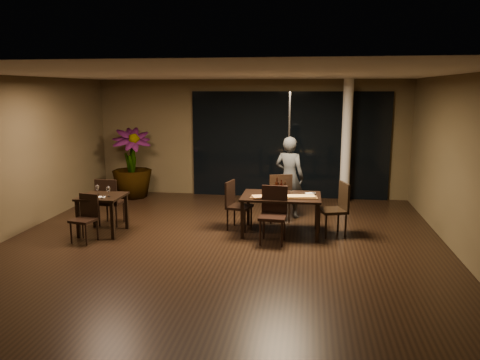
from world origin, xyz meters
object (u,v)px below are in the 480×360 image
object	(u,v)px
chair_main_left	(235,202)
chair_side_near	(86,215)
chair_main_right	(337,206)
diner	(289,177)
potted_plant	(132,163)
chair_side_far	(109,199)
bottle_a	(277,186)
main_table	(281,199)
bottle_c	(281,187)
side_table	(102,202)
bottle_b	(285,189)
chair_main_near	(274,211)
chair_main_far	(279,195)

from	to	relation	value
chair_main_left	chair_side_near	size ratio (longest dim) A/B	1.12
chair_main_right	chair_side_near	xyz separation A→B (m)	(-4.57, -1.02, -0.09)
diner	potted_plant	world-z (taller)	potted_plant
chair_side_far	bottle_a	bearing A→B (deg)	-178.28
main_table	chair_side_far	size ratio (longest dim) A/B	1.53
main_table	diner	size ratio (longest dim) A/B	0.85
bottle_c	chair_main_right	bearing A→B (deg)	-1.80
chair_side_far	potted_plant	bearing A→B (deg)	-78.12
side_table	bottle_b	bearing A→B (deg)	7.90
side_table	potted_plant	xyz separation A→B (m)	(-0.58, 3.04, 0.27)
diner	bottle_a	bearing A→B (deg)	100.25
chair_main_left	potted_plant	world-z (taller)	potted_plant
side_table	chair_main_near	size ratio (longest dim) A/B	0.78
chair_main_near	diner	world-z (taller)	diner
chair_main_far	chair_side_far	world-z (taller)	chair_main_far
main_table	potted_plant	xyz separation A→B (m)	(-3.98, 2.54, 0.21)
main_table	bottle_a	world-z (taller)	bottle_a
bottle_a	potted_plant	bearing A→B (deg)	147.40
chair_side_near	bottle_c	world-z (taller)	bottle_c
chair_main_near	bottle_b	distance (m)	0.62
main_table	chair_main_near	xyz separation A→B (m)	(-0.11, -0.53, -0.11)
chair_main_far	diner	distance (m)	0.57
chair_main_far	chair_side_far	distance (m)	3.49
potted_plant	bottle_b	bearing A→B (deg)	-32.29
main_table	bottle_b	xyz separation A→B (m)	(0.07, -0.02, 0.21)
chair_main_right	bottle_a	size ratio (longest dim) A/B	3.06
side_table	chair_main_left	world-z (taller)	chair_main_left
chair_main_right	bottle_a	distance (m)	1.21
bottle_a	main_table	bearing A→B (deg)	-31.27
chair_main_near	chair_side_near	world-z (taller)	chair_main_near
main_table	chair_main_near	distance (m)	0.55
potted_plant	bottle_a	xyz separation A→B (m)	(3.89, -2.49, 0.03)
chair_main_left	bottle_b	xyz separation A→B (m)	(0.99, -0.18, 0.35)
potted_plant	bottle_a	distance (m)	4.62
main_table	chair_main_right	world-z (taller)	chair_main_right
chair_main_far	chair_main_right	distance (m)	1.37
main_table	chair_side_near	xyz separation A→B (m)	(-3.50, -0.98, -0.19)
potted_plant	chair_main_near	bearing A→B (deg)	-38.38
side_table	potted_plant	size ratio (longest dim) A/B	0.45
chair_side_near	bottle_b	bearing A→B (deg)	26.47
bottle_a	bottle_c	world-z (taller)	bottle_a
side_table	bottle_b	size ratio (longest dim) A/B	2.95
chair_main_near	chair_side_far	size ratio (longest dim) A/B	1.04
chair_main_far	chair_main_near	xyz separation A→B (m)	(-0.01, -1.30, -0.01)
chair_main_left	bottle_a	world-z (taller)	bottle_a
main_table	bottle_b	size ratio (longest dim) A/B	5.53
chair_main_near	bottle_c	world-z (taller)	bottle_c
side_table	diner	bearing A→B (deg)	26.12
chair_side_near	side_table	bearing A→B (deg)	89.53
bottle_b	chair_main_left	bearing A→B (deg)	169.58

